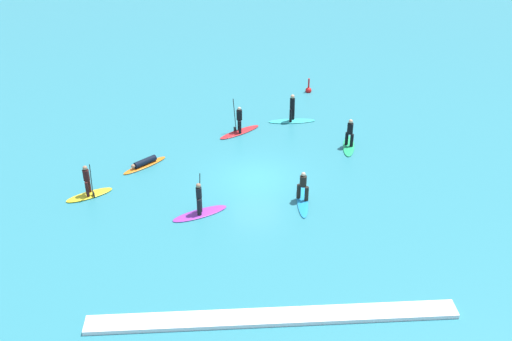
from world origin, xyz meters
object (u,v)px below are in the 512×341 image
at_px(surfer_on_purple_board, 200,207).
at_px(marker_buoy, 308,90).
at_px(surfer_on_orange_board, 145,163).
at_px(surfer_on_green_board, 349,140).
at_px(surfer_on_yellow_board, 88,189).
at_px(surfer_on_blue_board, 303,193).
at_px(surfer_on_red_board, 239,126).
at_px(surfer_on_teal_board, 292,114).

bearing_deg(surfer_on_purple_board, marker_buoy, 39.39).
bearing_deg(marker_buoy, surfer_on_orange_board, -136.67).
xyz_separation_m(surfer_on_green_board, surfer_on_yellow_board, (-14.40, -4.51, -0.05)).
relative_size(surfer_on_blue_board, marker_buoy, 2.95).
bearing_deg(surfer_on_red_board, surfer_on_blue_board, 74.35).
xyz_separation_m(surfer_on_red_board, surfer_on_orange_board, (-5.46, -3.84, -0.27)).
distance_m(surfer_on_purple_board, surfer_on_green_board, 10.86).
xyz_separation_m(surfer_on_red_board, surfer_on_blue_board, (2.90, -7.90, -0.02)).
xyz_separation_m(surfer_on_green_board, marker_buoy, (-1.23, 8.45, -0.32)).
relative_size(surfer_on_green_board, surfer_on_yellow_board, 1.08).
relative_size(surfer_on_yellow_board, marker_buoy, 2.22).
height_order(surfer_on_green_board, surfer_on_yellow_board, surfer_on_yellow_board).
bearing_deg(surfer_on_blue_board, surfer_on_orange_board, -111.64).
height_order(surfer_on_purple_board, surfer_on_orange_board, surfer_on_purple_board).
bearing_deg(surfer_on_yellow_board, surfer_on_green_board, -11.36).
bearing_deg(surfer_on_blue_board, surfer_on_yellow_board, -91.64).
bearing_deg(surfer_on_green_board, surfer_on_blue_board, -20.00).
bearing_deg(surfer_on_blue_board, surfer_on_purple_board, -75.92).
xyz_separation_m(surfer_on_blue_board, surfer_on_teal_board, (0.52, 9.28, 0.08)).
bearing_deg(marker_buoy, surfer_on_green_board, -81.70).
xyz_separation_m(surfer_on_green_board, surfer_on_orange_board, (-11.86, -1.57, -0.31)).
bearing_deg(surfer_on_teal_board, surfer_on_orange_board, -150.74).
height_order(surfer_on_red_board, surfer_on_blue_board, surfer_on_red_board).
distance_m(surfer_on_red_board, surfer_on_yellow_board, 10.49).
distance_m(surfer_on_purple_board, marker_buoy, 16.73).
distance_m(surfer_on_blue_board, marker_buoy, 14.27).
xyz_separation_m(surfer_on_blue_board, surfer_on_yellow_board, (-10.91, 1.12, 0.01)).
xyz_separation_m(surfer_on_blue_board, surfer_on_orange_board, (-8.36, 4.06, -0.26)).
bearing_deg(surfer_on_purple_board, surfer_on_teal_board, 36.55).
bearing_deg(surfer_on_blue_board, surfer_on_teal_board, -178.97).
bearing_deg(surfer_on_purple_board, surfer_on_blue_board, -14.35).
relative_size(surfer_on_green_board, surfer_on_orange_board, 1.08).
distance_m(surfer_on_red_board, surfer_on_blue_board, 8.42).
bearing_deg(surfer_on_orange_board, surfer_on_purple_board, 81.59).
bearing_deg(surfer_on_yellow_board, surfer_on_purple_board, -48.20).
height_order(surfer_on_red_board, surfer_on_yellow_board, surfer_on_red_board).
xyz_separation_m(surfer_on_orange_board, surfer_on_yellow_board, (-2.54, -2.94, 0.26)).
height_order(surfer_on_red_board, surfer_on_orange_board, surfer_on_red_board).
relative_size(surfer_on_purple_board, surfer_on_orange_board, 1.17).
xyz_separation_m(surfer_on_purple_board, surfer_on_teal_board, (5.70, 10.18, 0.09)).
height_order(surfer_on_red_board, surfer_on_green_board, surfer_on_red_board).
xyz_separation_m(surfer_on_green_board, surfer_on_blue_board, (-3.50, -5.63, -0.06)).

